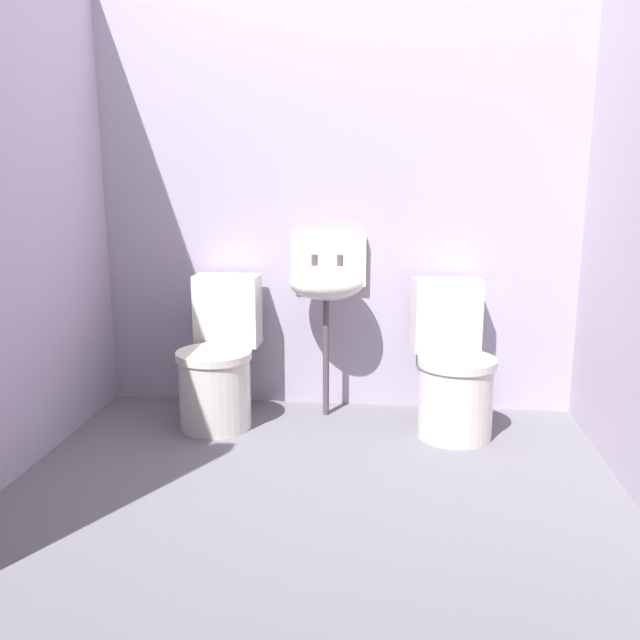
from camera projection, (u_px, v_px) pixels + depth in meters
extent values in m
cube|color=slate|center=(313.00, 503.00, 2.92)|extent=(3.08, 2.74, 0.08)
cube|color=#AFA3BB|center=(337.00, 197.00, 3.84)|extent=(3.08, 0.10, 2.40)
cylinder|color=silver|center=(215.00, 393.00, 3.65)|extent=(0.39, 0.39, 0.38)
cylinder|color=silver|center=(214.00, 355.00, 3.60)|extent=(0.41, 0.41, 0.04)
cube|color=silver|center=(228.00, 310.00, 3.85)|extent=(0.37, 0.19, 0.40)
cylinder|color=silver|center=(455.00, 401.00, 3.52)|extent=(0.43, 0.43, 0.38)
cylinder|color=silver|center=(457.00, 362.00, 3.47)|extent=(0.45, 0.45, 0.04)
cube|color=silver|center=(446.00, 315.00, 3.73)|extent=(0.38, 0.23, 0.40)
cylinder|color=#554551|center=(326.00, 358.00, 3.80)|extent=(0.04, 0.04, 0.66)
ellipsoid|color=silver|center=(326.00, 284.00, 3.71)|extent=(0.40, 0.32, 0.18)
cube|color=silver|center=(329.00, 261.00, 3.85)|extent=(0.42, 0.04, 0.28)
cylinder|color=#554551|center=(315.00, 260.00, 3.75)|extent=(0.04, 0.04, 0.06)
cylinder|color=#554551|center=(340.00, 260.00, 3.73)|extent=(0.04, 0.04, 0.06)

